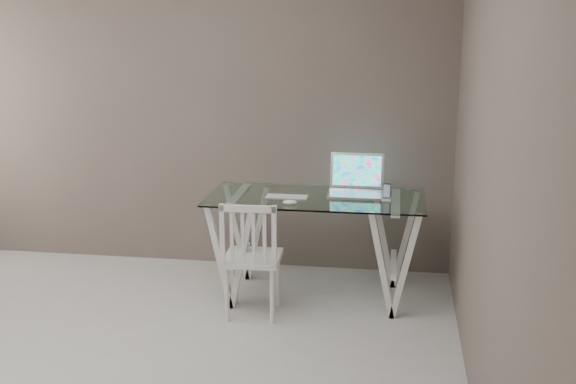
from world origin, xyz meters
TOP-DOWN VIEW (x-y plane):
  - room at (-0.06, 0.02)m, footprint 4.50×4.52m
  - desk at (1.02, 1.63)m, footprint 1.50×0.70m
  - chair at (0.64, 1.21)m, footprint 0.39×0.39m
  - laptop at (1.29, 1.78)m, footprint 0.38×0.35m
  - keyboard at (0.82, 1.57)m, footprint 0.31×0.13m
  - mouse at (0.87, 1.40)m, footprint 0.10×0.06m
  - phone_dock at (1.51, 1.61)m, footprint 0.06×0.06m

SIDE VIEW (x-z plane):
  - desk at x=1.02m, z-range 0.01..0.76m
  - chair at x=0.64m, z-range 0.04..0.85m
  - keyboard at x=0.82m, z-range 0.75..0.75m
  - mouse at x=0.87m, z-range 0.75..0.78m
  - phone_dock at x=1.51m, z-range 0.72..0.84m
  - laptop at x=1.29m, z-range 0.68..0.94m
  - room at x=-0.06m, z-range 0.36..3.07m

